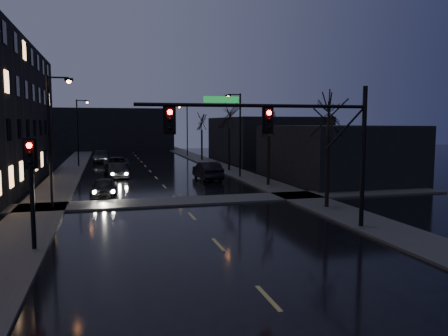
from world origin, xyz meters
TOP-DOWN VIEW (x-y plane):
  - ground at (0.00, 0.00)m, footprint 160.00×160.00m
  - sidewalk_left at (-8.50, 35.00)m, footprint 3.00×140.00m
  - sidewalk_right at (8.50, 35.00)m, footprint 3.00×140.00m
  - sidewalk_cross at (0.00, 18.50)m, footprint 40.00×3.00m
  - commercial_right_near at (15.50, 26.00)m, footprint 10.00×14.00m
  - commercial_right_far at (17.00, 48.00)m, footprint 12.00×18.00m
  - far_block at (-3.00, 78.00)m, footprint 22.00×10.00m
  - signal_mast at (3.85, 9.00)m, footprint 11.11×0.41m
  - signal_pole_left at (-7.50, 8.99)m, footprint 0.35×0.41m
  - tree_near at (8.40, 14.00)m, footprint 3.52×3.52m
  - tree_mid_a at (8.40, 24.00)m, footprint 3.30×3.30m
  - tree_mid_b at (8.40, 36.00)m, footprint 3.74×3.74m
  - tree_far at (8.40, 50.00)m, footprint 3.43×3.43m
  - streetlight_l_near at (-7.58, 18.00)m, footprint 1.53×0.28m
  - streetlight_l_far at (-7.58, 45.00)m, footprint 1.53×0.28m
  - streetlight_r_mid at (7.58, 30.00)m, footprint 1.53×0.28m
  - streetlight_r_far at (7.58, 58.00)m, footprint 1.53×0.28m
  - oncoming_car_a at (-4.80, 22.23)m, footprint 2.03×4.05m
  - oncoming_car_b at (-3.47, 32.71)m, footprint 1.98×4.32m
  - oncoming_car_c at (-3.52, 38.06)m, footprint 2.70×5.84m
  - oncoming_car_d at (-5.27, 51.07)m, footprint 2.33×5.36m
  - lead_car at (4.45, 29.38)m, footprint 1.94×5.11m

SIDE VIEW (x-z plane):
  - ground at x=0.00m, z-range 0.00..0.00m
  - sidewalk_left at x=-8.50m, z-range 0.00..0.12m
  - sidewalk_right at x=8.50m, z-range 0.00..0.12m
  - sidewalk_cross at x=0.00m, z-range 0.00..0.12m
  - oncoming_car_a at x=-4.80m, z-range 0.00..1.33m
  - oncoming_car_b at x=-3.47m, z-range 0.00..1.37m
  - oncoming_car_d at x=-5.27m, z-range 0.00..1.54m
  - oncoming_car_c at x=-3.52m, z-range 0.00..1.62m
  - lead_car at x=4.45m, z-range 0.00..1.66m
  - commercial_right_near at x=15.50m, z-range 0.00..5.00m
  - commercial_right_far at x=17.00m, z-range 0.00..6.00m
  - signal_pole_left at x=-7.50m, z-range 0.75..5.27m
  - far_block at x=-3.00m, z-range 0.00..8.00m
  - streetlight_l_near at x=-7.58m, z-range 0.77..8.77m
  - streetlight_l_far at x=-7.58m, z-range 0.77..8.77m
  - streetlight_r_mid at x=7.58m, z-range 0.77..8.77m
  - streetlight_r_far at x=7.58m, z-range 0.77..8.77m
  - signal_mast at x=3.85m, z-range 1.37..8.37m
  - tree_mid_a at x=8.40m, z-range 2.04..9.61m
  - tree_far at x=8.40m, z-range 2.12..10.00m
  - tree_near at x=8.40m, z-range 2.18..10.26m
  - tree_mid_b at x=8.40m, z-range 2.32..10.90m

